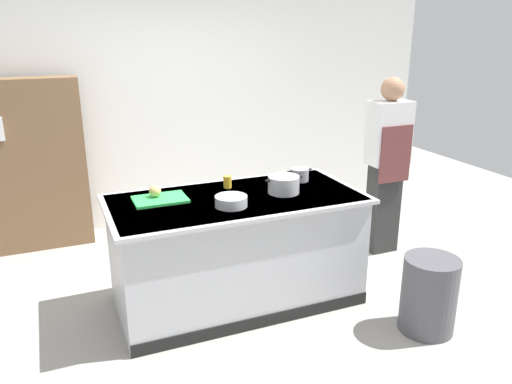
{
  "coord_description": "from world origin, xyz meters",
  "views": [
    {
      "loc": [
        -1.29,
        -3.5,
        2.18
      ],
      "look_at": [
        0.25,
        0.2,
        0.85
      ],
      "focal_mm": 35.65,
      "sensor_mm": 36.0,
      "label": 1
    }
  ],
  "objects_px": {
    "trash_bin": "(429,295)",
    "bookshelf": "(27,166)",
    "onion": "(155,191)",
    "juice_cup": "(227,182)",
    "stock_pot": "(284,184)",
    "mixing_bowl": "(231,201)",
    "person_chef": "(387,162)",
    "sauce_pan": "(299,175)"
  },
  "relations": [
    {
      "from": "trash_bin",
      "to": "bookshelf",
      "type": "relative_size",
      "value": 0.34
    },
    {
      "from": "trash_bin",
      "to": "onion",
      "type": "bearing_deg",
      "value": 146.88
    },
    {
      "from": "onion",
      "to": "juice_cup",
      "type": "bearing_deg",
      "value": 5.61
    },
    {
      "from": "stock_pot",
      "to": "mixing_bowl",
      "type": "height_order",
      "value": "stock_pot"
    },
    {
      "from": "onion",
      "to": "person_chef",
      "type": "height_order",
      "value": "person_chef"
    },
    {
      "from": "stock_pot",
      "to": "sauce_pan",
      "type": "distance_m",
      "value": 0.36
    },
    {
      "from": "sauce_pan",
      "to": "trash_bin",
      "type": "xyz_separation_m",
      "value": [
        0.5,
        -1.14,
        -0.67
      ]
    },
    {
      "from": "bookshelf",
      "to": "trash_bin",
      "type": "bearing_deg",
      "value": -45.74
    },
    {
      "from": "juice_cup",
      "to": "mixing_bowl",
      "type": "bearing_deg",
      "value": -106.2
    },
    {
      "from": "trash_bin",
      "to": "sauce_pan",
      "type": "bearing_deg",
      "value": 113.58
    },
    {
      "from": "onion",
      "to": "stock_pot",
      "type": "relative_size",
      "value": 0.29
    },
    {
      "from": "juice_cup",
      "to": "person_chef",
      "type": "xyz_separation_m",
      "value": [
        1.67,
        0.12,
        -0.04
      ]
    },
    {
      "from": "juice_cup",
      "to": "sauce_pan",
      "type": "bearing_deg",
      "value": -4.82
    },
    {
      "from": "onion",
      "to": "stock_pot",
      "type": "xyz_separation_m",
      "value": [
        0.98,
        -0.24,
        0.0
      ]
    },
    {
      "from": "onion",
      "to": "sauce_pan",
      "type": "relative_size",
      "value": 0.42
    },
    {
      "from": "sauce_pan",
      "to": "person_chef",
      "type": "relative_size",
      "value": 0.13
    },
    {
      "from": "onion",
      "to": "bookshelf",
      "type": "bearing_deg",
      "value": 120.09
    },
    {
      "from": "stock_pot",
      "to": "juice_cup",
      "type": "height_order",
      "value": "stock_pot"
    },
    {
      "from": "stock_pot",
      "to": "mixing_bowl",
      "type": "relative_size",
      "value": 1.31
    },
    {
      "from": "juice_cup",
      "to": "person_chef",
      "type": "distance_m",
      "value": 1.67
    },
    {
      "from": "sauce_pan",
      "to": "juice_cup",
      "type": "height_order",
      "value": "sauce_pan"
    },
    {
      "from": "sauce_pan",
      "to": "person_chef",
      "type": "bearing_deg",
      "value": 9.57
    },
    {
      "from": "stock_pot",
      "to": "trash_bin",
      "type": "xyz_separation_m",
      "value": [
        0.76,
        -0.9,
        -0.68
      ]
    },
    {
      "from": "bookshelf",
      "to": "juice_cup",
      "type": "bearing_deg",
      "value": -45.14
    },
    {
      "from": "stock_pot",
      "to": "mixing_bowl",
      "type": "bearing_deg",
      "value": -164.5
    },
    {
      "from": "sauce_pan",
      "to": "juice_cup",
      "type": "bearing_deg",
      "value": 175.18
    },
    {
      "from": "mixing_bowl",
      "to": "bookshelf",
      "type": "xyz_separation_m",
      "value": [
        -1.41,
        1.98,
        -0.09
      ]
    },
    {
      "from": "stock_pot",
      "to": "sauce_pan",
      "type": "bearing_deg",
      "value": 42.31
    },
    {
      "from": "trash_bin",
      "to": "person_chef",
      "type": "height_order",
      "value": "person_chef"
    },
    {
      "from": "onion",
      "to": "bookshelf",
      "type": "relative_size",
      "value": 0.05
    },
    {
      "from": "stock_pot",
      "to": "sauce_pan",
      "type": "relative_size",
      "value": 1.41
    },
    {
      "from": "juice_cup",
      "to": "trash_bin",
      "type": "distance_m",
      "value": 1.77
    },
    {
      "from": "onion",
      "to": "mixing_bowl",
      "type": "xyz_separation_m",
      "value": [
        0.48,
        -0.37,
        -0.03
      ]
    },
    {
      "from": "stock_pot",
      "to": "trash_bin",
      "type": "bearing_deg",
      "value": -49.65
    },
    {
      "from": "juice_cup",
      "to": "bookshelf",
      "type": "distance_m",
      "value": 2.18
    },
    {
      "from": "sauce_pan",
      "to": "mixing_bowl",
      "type": "distance_m",
      "value": 0.85
    },
    {
      "from": "stock_pot",
      "to": "bookshelf",
      "type": "distance_m",
      "value": 2.65
    },
    {
      "from": "onion",
      "to": "mixing_bowl",
      "type": "distance_m",
      "value": 0.61
    },
    {
      "from": "sauce_pan",
      "to": "bookshelf",
      "type": "height_order",
      "value": "bookshelf"
    },
    {
      "from": "mixing_bowl",
      "to": "trash_bin",
      "type": "distance_m",
      "value": 1.61
    },
    {
      "from": "mixing_bowl",
      "to": "person_chef",
      "type": "xyz_separation_m",
      "value": [
        1.79,
        0.55,
        -0.03
      ]
    },
    {
      "from": "juice_cup",
      "to": "trash_bin",
      "type": "bearing_deg",
      "value": -46.55
    }
  ]
}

